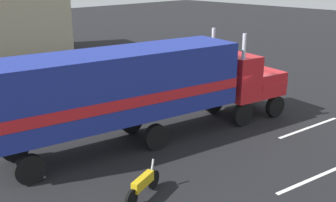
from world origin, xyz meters
TOP-DOWN VIEW (x-y plane):
  - ground_plane at (0.00, 0.00)m, footprint 120.00×120.00m
  - lane_stripe_near at (1.10, -3.50)m, footprint 4.38×0.79m
  - lane_stripe_mid at (-3.20, -6.05)m, footprint 4.36×0.96m
  - semi_truck at (-5.51, 0.97)m, footprint 14.37×5.18m
  - person_bystander at (-5.67, 3.28)m, footprint 0.40×0.48m
  - parked_car at (-4.97, 8.43)m, footprint 4.74×3.54m
  - motorcycle at (-8.75, -2.64)m, footprint 2.03×0.77m

SIDE VIEW (x-z plane):
  - ground_plane at x=0.00m, z-range 0.00..0.00m
  - lane_stripe_near at x=1.10m, z-range 0.00..0.01m
  - lane_stripe_mid at x=-3.20m, z-range 0.00..0.01m
  - motorcycle at x=-8.75m, z-range -0.08..1.04m
  - parked_car at x=-4.97m, z-range 0.02..1.59m
  - person_bystander at x=-5.67m, z-range 0.08..1.71m
  - semi_truck at x=-5.51m, z-range 0.27..4.77m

